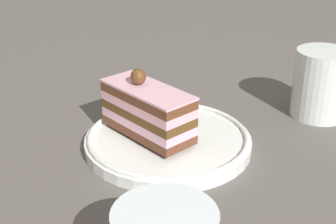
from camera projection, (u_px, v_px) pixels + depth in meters
The scene contains 5 objects.
ground_plane at pixel (180, 136), 0.63m from camera, with size 2.40×2.40×0.00m, color #58524F.
dessert_plate at pixel (168, 140), 0.60m from camera, with size 0.21×0.21×0.02m.
cake_slice at pixel (148, 110), 0.59m from camera, with size 0.14×0.09×0.08m.
fork at pixel (166, 102), 0.68m from camera, with size 0.12×0.04×0.00m.
drink_glass_near at pixel (321, 86), 0.67m from camera, with size 0.08×0.08×0.10m.
Camera 1 is at (0.50, -0.24, 0.30)m, focal length 50.95 mm.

